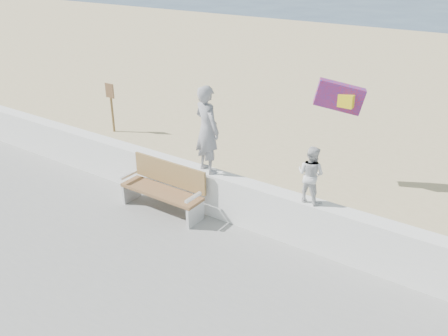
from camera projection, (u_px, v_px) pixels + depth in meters
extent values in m
plane|color=#324A65|center=(155.00, 273.00, 8.10)|extent=(220.00, 220.00, 0.00)
cube|color=#C7B485|center=(349.00, 124.00, 14.81)|extent=(90.00, 40.00, 0.08)
cube|color=white|center=(221.00, 195.00, 9.33)|extent=(30.00, 0.35, 0.90)
imported|color=gray|center=(207.00, 130.00, 8.95)|extent=(0.72, 0.59, 1.71)
imported|color=silver|center=(311.00, 174.00, 7.98)|extent=(0.53, 0.43, 1.01)
cube|color=olive|center=(161.00, 192.00, 9.48)|extent=(1.80, 0.50, 0.06)
cube|color=#9C7744|center=(169.00, 173.00, 9.55)|extent=(1.80, 0.05, 0.50)
cube|color=silver|center=(132.00, 191.00, 10.02)|extent=(0.06, 0.50, 0.40)
cube|color=white|center=(128.00, 175.00, 9.81)|extent=(0.06, 0.45, 0.05)
cube|color=white|center=(195.00, 214.00, 9.14)|extent=(0.06, 0.50, 0.40)
cube|color=white|center=(193.00, 197.00, 8.94)|extent=(0.06, 0.45, 0.05)
cube|color=red|center=(339.00, 97.00, 10.23)|extent=(1.12, 0.72, 0.76)
cube|color=yellow|center=(346.00, 100.00, 10.17)|extent=(0.39, 0.29, 0.28)
cylinder|color=olive|center=(112.00, 112.00, 13.89)|extent=(0.07, 0.07, 1.20)
cube|color=brown|center=(110.00, 91.00, 13.60)|extent=(0.32, 0.03, 0.42)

